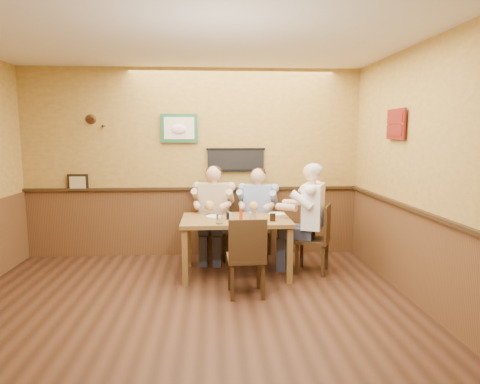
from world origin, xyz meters
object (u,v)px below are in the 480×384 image
(diner_white_elder, at_px, (313,224))
(cola_tumbler, at_px, (273,217))
(dining_table, at_px, (236,225))
(water_glass_mid, at_px, (253,216))
(chair_right_end, at_px, (312,238))
(chair_near_side, at_px, (246,256))
(chair_back_left, at_px, (214,230))
(salt_shaker, at_px, (230,215))
(hot_sauce_bottle, at_px, (241,213))
(diner_tan_shirt, at_px, (214,218))
(pepper_shaker, at_px, (228,216))
(water_glass_left, at_px, (219,219))
(diner_blue_polo, at_px, (258,218))
(chair_back_right, at_px, (258,229))

(diner_white_elder, relative_size, cola_tumbler, 13.36)
(dining_table, relative_size, water_glass_mid, 10.57)
(chair_right_end, relative_size, chair_near_side, 1.00)
(chair_back_left, relative_size, salt_shaker, 10.18)
(chair_near_side, xyz_separation_m, hot_sauce_bottle, (-0.02, 0.61, 0.38))
(salt_shaker, bearing_deg, dining_table, 20.54)
(diner_white_elder, bearing_deg, hot_sauce_bottle, -57.55)
(diner_tan_shirt, distance_m, pepper_shaker, 0.84)
(chair_near_side, distance_m, water_glass_mid, 0.64)
(water_glass_mid, xyz_separation_m, pepper_shaker, (-0.31, 0.15, -0.02))
(diner_white_elder, height_order, water_glass_left, diner_white_elder)
(diner_blue_polo, distance_m, diner_white_elder, 0.98)
(diner_blue_polo, relative_size, water_glass_left, 9.89)
(chair_near_side, bearing_deg, chair_back_right, -103.29)
(diner_blue_polo, relative_size, hot_sauce_bottle, 6.92)
(diner_tan_shirt, bearing_deg, diner_blue_polo, 13.62)
(hot_sauce_bottle, bearing_deg, chair_back_right, 70.74)
(diner_white_elder, height_order, cola_tumbler, diner_white_elder)
(dining_table, xyz_separation_m, salt_shaker, (-0.08, -0.03, 0.13))
(cola_tumbler, bearing_deg, salt_shaker, 161.49)
(diner_tan_shirt, xyz_separation_m, cola_tumbler, (0.73, -0.93, 0.18))
(diner_blue_polo, bearing_deg, pepper_shaker, -104.66)
(diner_blue_polo, bearing_deg, diner_white_elder, -33.81)
(dining_table, xyz_separation_m, chair_back_right, (0.37, 0.77, -0.24))
(water_glass_mid, bearing_deg, diner_blue_polo, 80.20)
(chair_back_right, relative_size, cola_tumbler, 8.63)
(chair_near_side, distance_m, hot_sauce_bottle, 0.72)
(dining_table, xyz_separation_m, diner_blue_polo, (0.37, 0.77, -0.06))
(chair_back_left, height_order, chair_back_right, chair_back_left)
(cola_tumbler, xyz_separation_m, salt_shaker, (-0.53, 0.18, -0.01))
(chair_back_right, distance_m, diner_blue_polo, 0.18)
(chair_right_end, xyz_separation_m, chair_near_side, (-0.95, -0.78, 0.00))
(diner_tan_shirt, xyz_separation_m, hot_sauce_bottle, (0.34, -0.85, 0.22))
(chair_right_end, distance_m, diner_white_elder, 0.20)
(chair_right_end, bearing_deg, diner_blue_polo, -115.96)
(chair_back_right, bearing_deg, cola_tumbler, -70.60)
(diner_blue_polo, xyz_separation_m, water_glass_mid, (-0.17, -1.00, 0.21))
(diner_tan_shirt, bearing_deg, chair_right_end, -18.69)
(cola_tumbler, relative_size, pepper_shaker, 1.06)
(water_glass_mid, xyz_separation_m, hot_sauce_bottle, (-0.14, 0.09, 0.02))
(water_glass_mid, bearing_deg, chair_back_right, 80.20)
(salt_shaker, bearing_deg, hot_sauce_bottle, -36.80)
(diner_white_elder, xyz_separation_m, water_glass_left, (-1.24, -0.37, 0.16))
(diner_white_elder, relative_size, water_glass_left, 10.72)
(chair_back_left, bearing_deg, diner_blue_polo, 13.62)
(dining_table, height_order, water_glass_left, water_glass_left)
(chair_back_left, distance_m, chair_right_end, 1.47)
(chair_back_right, relative_size, diner_blue_polo, 0.70)
(chair_back_right, xyz_separation_m, diner_blue_polo, (0.00, 0.00, 0.18))
(dining_table, bearing_deg, diner_tan_shirt, 111.12)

